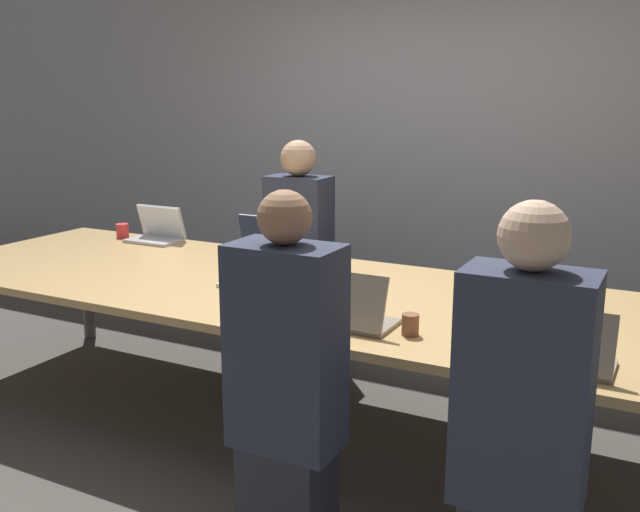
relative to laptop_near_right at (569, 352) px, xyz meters
The scene contains 18 objects.
ground_plane 1.68m from the laptop_near_right, 158.80° to the left, with size 24.00×24.00×0.00m, color #4C4742.
curtain_wall 2.85m from the laptop_near_right, 119.26° to the left, with size 12.00×0.06×2.80m.
conference_table 1.47m from the laptop_near_right, 158.80° to the left, with size 4.48×1.40×0.76m.
laptop_near_right is the anchor object (origin of this frame).
person_near_right 0.44m from the laptop_near_right, 100.14° to the right, with size 0.40×0.24×1.43m.
cup_near_right 0.25m from the laptop_near_right, behind, with size 0.07×0.07×0.09m.
bottle_near_right 0.30m from the laptop_near_right, 140.75° to the left, with size 0.07×0.07×0.20m.
laptop_far_left 3.00m from the laptop_near_right, 158.44° to the left, with size 0.36×0.23×0.24m.
cup_far_left 3.27m from the laptop_near_right, 160.65° to the left, with size 0.08×0.08×0.10m.
laptop_far_midleft 2.20m from the laptop_near_right, 152.30° to the left, with size 0.31×0.24×0.25m.
person_far_midleft 2.37m from the laptop_near_right, 143.17° to the left, with size 0.40×0.24×1.44m.
cup_far_midleft 1.99m from the laptop_near_right, 150.26° to the left, with size 0.07×0.07×0.09m.
laptop_near_midright 0.90m from the laptop_near_right, behind, with size 0.36×0.25×0.24m.
person_near_midright 1.02m from the laptop_near_right, 154.97° to the right, with size 0.40×0.24×1.41m.
cup_near_midright 0.64m from the laptop_near_right, behind, with size 0.07×0.07×0.09m.
bottle_near_midright 1.18m from the laptop_near_right, behind, with size 0.07×0.07×0.22m.
stapler 1.34m from the laptop_near_right, 166.32° to the left, with size 0.08×0.16×0.05m.
notebook 1.68m from the laptop_near_right, 167.46° to the left, with size 0.26×0.17×0.02m.
Camera 1 is at (1.68, -3.05, 1.73)m, focal length 40.00 mm.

